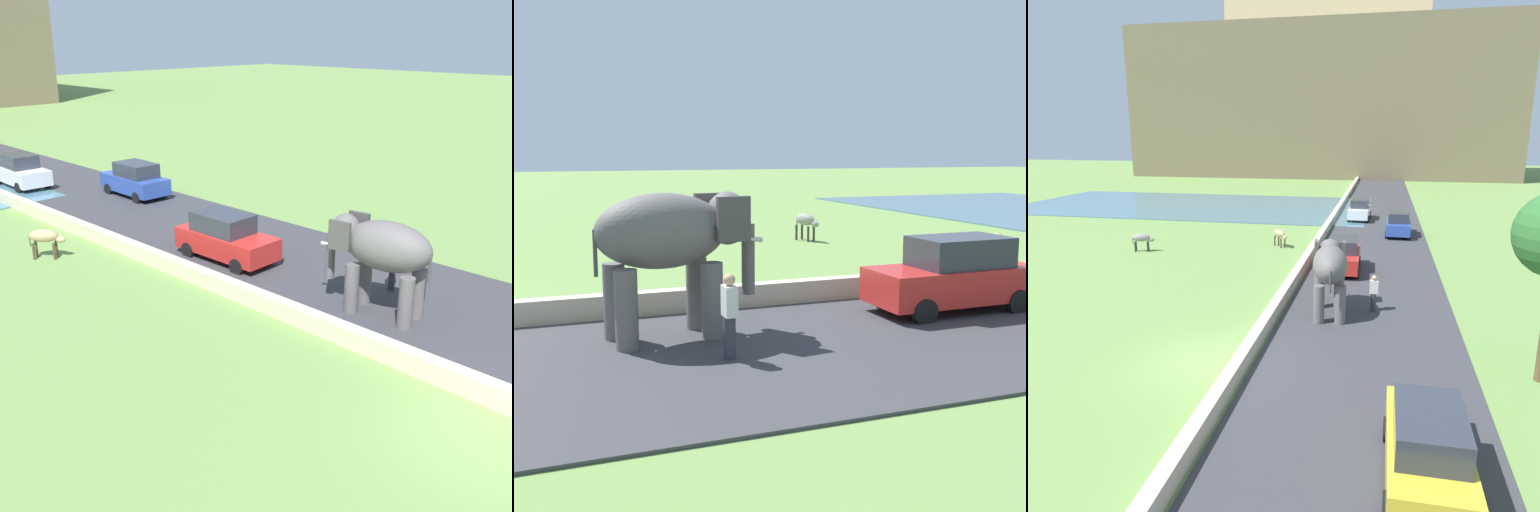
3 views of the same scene
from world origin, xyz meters
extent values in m
ellipsoid|color=#605B5B|center=(3.42, 4.96, 2.24)|extent=(1.71, 2.85, 1.50)
cylinder|color=#605B5B|center=(2.90, 5.78, 0.80)|extent=(0.44, 0.44, 1.60)
cylinder|color=#605B5B|center=(3.74, 5.88, 0.80)|extent=(0.44, 0.44, 1.60)
cylinder|color=#605B5B|center=(3.11, 4.04, 0.80)|extent=(0.44, 0.44, 1.60)
cylinder|color=#605B5B|center=(3.95, 4.14, 0.80)|extent=(0.44, 0.44, 1.60)
ellipsoid|color=#605B5B|center=(3.26, 6.37, 2.42)|extent=(1.10, 1.01, 1.10)
cube|color=#484444|center=(2.68, 6.16, 2.46)|extent=(0.20, 0.71, 0.90)
cube|color=#484444|center=(3.87, 6.31, 2.46)|extent=(0.20, 0.71, 0.90)
cylinder|color=#605B5B|center=(3.20, 6.84, 1.54)|extent=(0.28, 0.28, 1.50)
cone|color=silver|center=(2.99, 6.74, 1.99)|extent=(0.19, 0.57, 0.17)
cone|color=silver|center=(3.42, 6.80, 1.99)|extent=(0.19, 0.57, 0.17)
cylinder|color=#484444|center=(3.58, 3.65, 1.89)|extent=(0.08, 0.08, 0.90)
cylinder|color=#33333D|center=(5.20, 5.78, 0.42)|extent=(0.22, 0.22, 0.85)
cube|color=silver|center=(5.20, 5.78, 1.13)|extent=(0.36, 0.22, 0.56)
sphere|color=tan|center=(5.20, 5.78, 1.52)|extent=(0.22, 0.22, 0.22)
cube|color=red|center=(3.42, 11.84, 0.70)|extent=(1.79, 4.04, 0.80)
cube|color=#2D333D|center=(3.42, 12.04, 1.45)|extent=(1.49, 2.23, 0.70)
cylinder|color=black|center=(4.26, 10.56, 0.30)|extent=(0.19, 0.60, 0.60)
cylinder|color=black|center=(2.65, 10.52, 0.30)|extent=(0.19, 0.60, 0.60)
cylinder|color=black|center=(4.20, 13.16, 0.30)|extent=(0.19, 0.60, 0.60)
cylinder|color=black|center=(2.59, 13.12, 0.30)|extent=(0.19, 0.60, 0.60)
ellipsoid|color=tan|center=(-1.24, 16.95, 0.90)|extent=(1.09, 1.09, 0.50)
cylinder|color=#493D2C|center=(-0.86, 16.78, 0.33)|extent=(0.10, 0.10, 0.65)
cylinder|color=#493D2C|center=(-1.08, 16.56, 0.33)|extent=(0.10, 0.10, 0.65)
cylinder|color=#493D2C|center=(-1.40, 17.33, 0.33)|extent=(0.10, 0.10, 0.65)
cylinder|color=#493D2C|center=(-1.62, 17.11, 0.33)|extent=(0.10, 0.10, 0.65)
ellipsoid|color=tan|center=(-0.80, 16.50, 0.75)|extent=(0.45, 0.45, 0.26)
cone|color=beige|center=(-0.73, 16.56, 0.92)|extent=(0.04, 0.04, 0.12)
cone|color=beige|center=(-0.86, 16.43, 0.92)|extent=(0.04, 0.04, 0.12)
cylinder|color=#493D2C|center=(-1.62, 17.33, 0.70)|extent=(0.04, 0.04, 0.45)
ellipsoid|color=gray|center=(-9.62, 13.85, 0.90)|extent=(1.18, 0.73, 0.50)
cylinder|color=#373533|center=(-9.30, 14.11, 0.33)|extent=(0.10, 0.10, 0.65)
cylinder|color=#373533|center=(-9.21, 13.81, 0.33)|extent=(0.10, 0.10, 0.65)
cylinder|color=#373533|center=(-10.04, 13.89, 0.33)|extent=(0.10, 0.10, 0.65)
cylinder|color=#373533|center=(-9.95, 13.59, 0.33)|extent=(0.10, 0.10, 0.65)
ellipsoid|color=gray|center=(-9.02, 14.03, 0.75)|extent=(0.45, 0.34, 0.26)
cone|color=beige|center=(-9.04, 14.12, 0.92)|extent=(0.04, 0.04, 0.12)
cone|color=beige|center=(-8.99, 13.94, 0.92)|extent=(0.04, 0.04, 0.12)
cylinder|color=#373533|center=(-10.14, 13.70, 0.70)|extent=(0.04, 0.04, 0.45)
camera|label=1|loc=(-11.27, -3.94, 8.14)|focal=42.77mm
camera|label=2|loc=(16.62, 2.17, 3.82)|focal=47.86mm
camera|label=3|loc=(5.39, -13.81, 7.36)|focal=33.89mm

